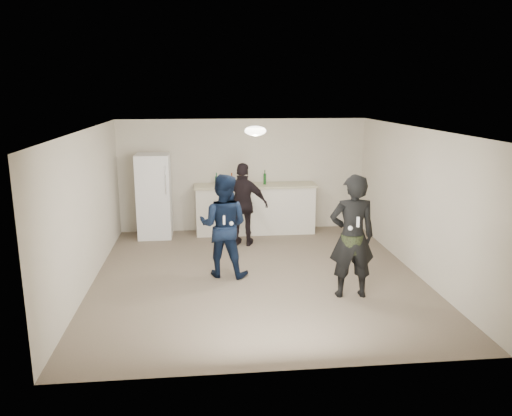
{
  "coord_description": "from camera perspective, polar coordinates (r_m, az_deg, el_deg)",
  "views": [
    {
      "loc": [
        -0.86,
        -8.03,
        3.1
      ],
      "look_at": [
        0.0,
        0.2,
        1.15
      ],
      "focal_mm": 35.0,
      "sensor_mm": 36.0,
      "label": 1
    }
  ],
  "objects": [
    {
      "name": "remote_woman",
      "position": [
        7.37,
        11.57,
        -1.56
      ],
      "size": [
        0.04,
        0.04,
        0.15
      ],
      "primitive_type": "cube",
      "color": "white",
      "rests_on": "woman"
    },
    {
      "name": "nunchuk_man",
      "position": [
        8.18,
        -2.84,
        -1.78
      ],
      "size": [
        0.07,
        0.07,
        0.07
      ],
      "primitive_type": "sphere",
      "color": "white",
      "rests_on": "man"
    },
    {
      "name": "shaker",
      "position": [
        10.76,
        -2.2,
        2.95
      ],
      "size": [
        0.08,
        0.08,
        0.17
      ],
      "primitive_type": "cylinder",
      "color": "silver",
      "rests_on": "counter_top"
    },
    {
      "name": "wall_back",
      "position": [
        11.21,
        -1.5,
        3.77
      ],
      "size": [
        6.0,
        0.0,
        6.0
      ],
      "primitive_type": "plane",
      "rotation": [
        1.57,
        0.0,
        0.0
      ],
      "color": "beige",
      "rests_on": "floor"
    },
    {
      "name": "man",
      "position": [
        8.44,
        -3.74,
        -2.02
      ],
      "size": [
        1.01,
        0.89,
        1.76
      ],
      "primitive_type": "imported",
      "rotation": [
        0.0,
        0.0,
        2.84
      ],
      "color": "#102243",
      "rests_on": "floor"
    },
    {
      "name": "fridge_handle",
      "position": [
        10.44,
        -10.31,
        3.13
      ],
      "size": [
        0.02,
        0.02,
        0.6
      ],
      "primitive_type": "cylinder",
      "color": "white",
      "rests_on": "fridge"
    },
    {
      "name": "counter",
      "position": [
        11.06,
        -0.09,
        -0.2
      ],
      "size": [
        2.6,
        0.56,
        1.05
      ],
      "primitive_type": "cube",
      "color": "white",
      "rests_on": "floor"
    },
    {
      "name": "wall_left",
      "position": [
        8.45,
        -18.73,
        -0.1
      ],
      "size": [
        0.0,
        6.0,
        6.0
      ],
      "primitive_type": "plane",
      "rotation": [
        1.57,
        0.0,
        1.57
      ],
      "color": "beige",
      "rests_on": "floor"
    },
    {
      "name": "woman",
      "position": [
        7.67,
        10.92,
        -3.22
      ],
      "size": [
        0.71,
        0.48,
        1.91
      ],
      "primitive_type": "imported",
      "rotation": [
        0.0,
        0.0,
        3.11
      ],
      "color": "black",
      "rests_on": "floor"
    },
    {
      "name": "remote_man",
      "position": [
        8.13,
        -3.68,
        -1.38
      ],
      "size": [
        0.04,
        0.04,
        0.15
      ],
      "primitive_type": "cube",
      "color": "silver",
      "rests_on": "man"
    },
    {
      "name": "floor",
      "position": [
        8.65,
        0.14,
        -7.74
      ],
      "size": [
        6.0,
        6.0,
        0.0
      ],
      "primitive_type": "plane",
      "color": "#6B5B4C",
      "rests_on": "ground"
    },
    {
      "name": "spectator",
      "position": [
        10.1,
        -1.43,
        0.39
      ],
      "size": [
        1.07,
        0.69,
        1.7
      ],
      "primitive_type": "imported",
      "rotation": [
        0.0,
        0.0,
        2.84
      ],
      "color": "black",
      "rests_on": "floor"
    },
    {
      "name": "bottle_cluster",
      "position": [
        10.86,
        -2.05,
        3.15
      ],
      "size": [
        1.12,
        0.29,
        0.24
      ],
      "color": "maroon",
      "rests_on": "counter_top"
    },
    {
      "name": "fridge",
      "position": [
        10.91,
        -11.56,
        1.36
      ],
      "size": [
        0.7,
        0.7,
        1.8
      ],
      "primitive_type": "cube",
      "color": "white",
      "rests_on": "floor"
    },
    {
      "name": "wall_right",
      "position": [
        9.0,
        17.84,
        0.75
      ],
      "size": [
        0.0,
        6.0,
        6.0
      ],
      "primitive_type": "plane",
      "rotation": [
        1.57,
        0.0,
        -1.57
      ],
      "color": "beige",
      "rests_on": "floor"
    },
    {
      "name": "camo_shorts",
      "position": [
        7.7,
        10.88,
        -3.97
      ],
      "size": [
        0.34,
        0.34,
        0.28
      ],
      "primitive_type": "cylinder",
      "color": "#29391A",
      "rests_on": "woman"
    },
    {
      "name": "ceiling",
      "position": [
        8.1,
        0.15,
        9.01
      ],
      "size": [
        6.0,
        6.0,
        0.0
      ],
      "primitive_type": "plane",
      "rotation": [
        3.14,
        0.0,
        0.0
      ],
      "color": "silver",
      "rests_on": "wall_back"
    },
    {
      "name": "counter_top",
      "position": [
        10.94,
        -0.09,
        2.58
      ],
      "size": [
        2.68,
        0.64,
        0.04
      ],
      "primitive_type": "cube",
      "color": "#B7AF8E",
      "rests_on": "counter"
    },
    {
      "name": "wall_front",
      "position": [
        5.43,
        3.55,
        -6.71
      ],
      "size": [
        6.0,
        0.0,
        6.0
      ],
      "primitive_type": "plane",
      "rotation": [
        -1.57,
        0.0,
        0.0
      ],
      "color": "beige",
      "rests_on": "floor"
    },
    {
      "name": "ceiling_dome",
      "position": [
        8.4,
        -0.07,
        8.82
      ],
      "size": [
        0.36,
        0.36,
        0.16
      ],
      "primitive_type": "ellipsoid",
      "color": "white",
      "rests_on": "ceiling"
    },
    {
      "name": "nunchuk_woman",
      "position": [
        7.39,
        10.73,
        -2.28
      ],
      "size": [
        0.07,
        0.07,
        0.07
      ],
      "primitive_type": "sphere",
      "color": "white",
      "rests_on": "woman"
    }
  ]
}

